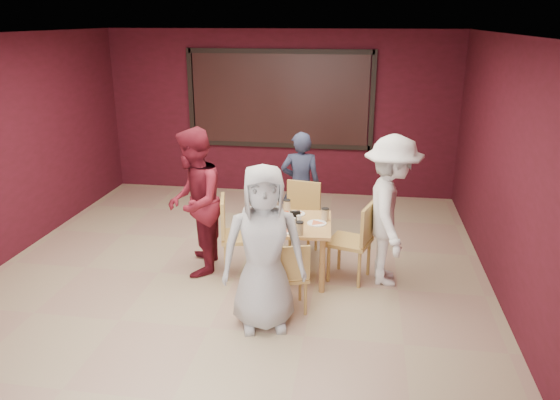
% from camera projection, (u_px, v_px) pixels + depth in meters
% --- Properties ---
extents(floor, '(7.00, 7.00, 0.00)m').
position_uv_depth(floor, '(235.00, 278.00, 6.54)').
color(floor, tan).
rests_on(floor, ground).
extents(window_blinds, '(3.00, 0.02, 1.50)m').
position_uv_depth(window_blinds, '(279.00, 99.00, 9.25)').
color(window_blinds, black).
extents(dining_table, '(0.95, 0.95, 0.85)m').
position_uv_depth(dining_table, '(293.00, 229.00, 6.38)').
color(dining_table, tan).
rests_on(dining_table, floor).
extents(chair_front, '(0.48, 0.48, 0.80)m').
position_uv_depth(chair_front, '(289.00, 273.00, 5.66)').
color(chair_front, '#A88341').
rests_on(chair_front, floor).
extents(chair_back, '(0.53, 0.53, 0.94)m').
position_uv_depth(chair_back, '(301.00, 214.00, 7.13)').
color(chair_back, '#A88341').
rests_on(chair_back, floor).
extents(chair_left, '(0.56, 0.56, 0.97)m').
position_uv_depth(chair_left, '(234.00, 231.00, 6.50)').
color(chair_left, '#A88341').
rests_on(chair_left, floor).
extents(chair_right, '(0.57, 0.57, 0.95)m').
position_uv_depth(chair_right, '(357.00, 237.00, 6.35)').
color(chair_right, '#A88341').
rests_on(chair_right, floor).
extents(diner_front, '(0.93, 0.73, 1.68)m').
position_uv_depth(diner_front, '(264.00, 248.00, 5.29)').
color(diner_front, '#ADADAD').
rests_on(diner_front, floor).
extents(diner_back, '(0.58, 0.41, 1.51)m').
position_uv_depth(diner_back, '(300.00, 185.00, 7.58)').
color(diner_back, '#292F4A').
rests_on(diner_back, floor).
extents(diner_left, '(0.80, 0.96, 1.78)m').
position_uv_depth(diner_left, '(194.00, 202.00, 6.47)').
color(diner_left, maroon).
rests_on(diner_left, floor).
extents(diner_right, '(0.70, 1.16, 1.75)m').
position_uv_depth(diner_right, '(391.00, 211.00, 6.21)').
color(diner_right, white).
rests_on(diner_right, floor).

